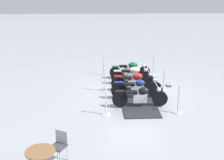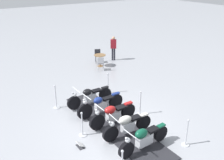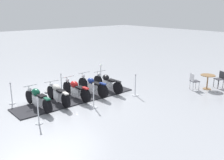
{
  "view_description": "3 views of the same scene",
  "coord_description": "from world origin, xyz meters",
  "px_view_note": "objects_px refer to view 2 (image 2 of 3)",
  "views": [
    {
      "loc": [
        1.63,
        12.59,
        4.75
      ],
      "look_at": [
        1.13,
        1.43,
        1.03
      ],
      "focal_mm": 45.19,
      "sensor_mm": 36.0,
      "label": 1
    },
    {
      "loc": [
        -4.98,
        -7.41,
        5.78
      ],
      "look_at": [
        1.05,
        1.67,
        1.14
      ],
      "focal_mm": 40.74,
      "sensor_mm": 36.0,
      "label": 2
    },
    {
      "loc": [
        10.2,
        -6.34,
        4.26
      ],
      "look_at": [
        1.17,
        1.26,
        0.98
      ],
      "focal_mm": 41.82,
      "sensor_mm": 36.0,
      "label": 3
    }
  ],
  "objects_px": {
    "stanchion_left_mid": "(140,107)",
    "cafe_chair_near_table": "(101,62)",
    "cafe_table": "(100,58)",
    "motorcycle_navy": "(100,104)",
    "stanchion_right_front": "(56,100)",
    "stanchion_right_mid": "(82,128)",
    "motorcycle_black": "(89,96)",
    "info_placard": "(80,146)",
    "motorcycle_cream": "(127,125)",
    "motorcycle_maroon": "(113,114)",
    "cafe_chair_across_table": "(98,55)",
    "motorcycle_forest": "(144,138)",
    "stanchion_left_rear": "(186,136)",
    "bystander_person": "(113,46)",
    "stanchion_left_front": "(108,87)"
  },
  "relations": [
    {
      "from": "motorcycle_maroon",
      "to": "motorcycle_cream",
      "type": "xyz_separation_m",
      "value": [
        -0.0,
        -0.97,
        0.0
      ]
    },
    {
      "from": "info_placard",
      "to": "cafe_chair_near_table",
      "type": "bearing_deg",
      "value": -36.75
    },
    {
      "from": "cafe_chair_across_table",
      "to": "bystander_person",
      "type": "xyz_separation_m",
      "value": [
        1.16,
        -0.2,
        0.48
      ]
    },
    {
      "from": "stanchion_left_mid",
      "to": "cafe_chair_near_table",
      "type": "distance_m",
      "value": 5.75
    },
    {
      "from": "stanchion_left_mid",
      "to": "stanchion_right_mid",
      "type": "relative_size",
      "value": 1.1
    },
    {
      "from": "cafe_table",
      "to": "motorcycle_navy",
      "type": "bearing_deg",
      "value": -120.93
    },
    {
      "from": "stanchion_left_mid",
      "to": "cafe_chair_across_table",
      "type": "height_order",
      "value": "stanchion_left_mid"
    },
    {
      "from": "cafe_table",
      "to": "cafe_chair_across_table",
      "type": "distance_m",
      "value": 0.82
    },
    {
      "from": "motorcycle_black",
      "to": "stanchion_left_mid",
      "type": "bearing_deg",
      "value": 126.87
    },
    {
      "from": "motorcycle_navy",
      "to": "stanchion_left_front",
      "type": "xyz_separation_m",
      "value": [
        1.44,
        1.62,
        -0.16
      ]
    },
    {
      "from": "stanchion_right_mid",
      "to": "info_placard",
      "type": "distance_m",
      "value": 0.75
    },
    {
      "from": "stanchion_right_front",
      "to": "motorcycle_black",
      "type": "bearing_deg",
      "value": -25.01
    },
    {
      "from": "motorcycle_maroon",
      "to": "motorcycle_forest",
      "type": "distance_m",
      "value": 1.94
    },
    {
      "from": "motorcycle_forest",
      "to": "info_placard",
      "type": "bearing_deg",
      "value": -40.2
    },
    {
      "from": "info_placard",
      "to": "cafe_chair_near_table",
      "type": "xyz_separation_m",
      "value": [
        4.6,
        6.16,
        0.49
      ]
    },
    {
      "from": "motorcycle_black",
      "to": "cafe_table",
      "type": "xyz_separation_m",
      "value": [
        3.21,
        4.37,
        0.11
      ]
    },
    {
      "from": "stanchion_right_mid",
      "to": "info_placard",
      "type": "xyz_separation_m",
      "value": [
        -0.4,
        -0.57,
        -0.28
      ]
    },
    {
      "from": "motorcycle_navy",
      "to": "stanchion_right_front",
      "type": "height_order",
      "value": "stanchion_right_front"
    },
    {
      "from": "cafe_table",
      "to": "cafe_chair_across_table",
      "type": "bearing_deg",
      "value": 68.95
    },
    {
      "from": "cafe_table",
      "to": "cafe_chair_near_table",
      "type": "xyz_separation_m",
      "value": [
        -0.39,
        -0.72,
        -0.05
      ]
    },
    {
      "from": "motorcycle_forest",
      "to": "cafe_chair_across_table",
      "type": "height_order",
      "value": "motorcycle_forest"
    },
    {
      "from": "stanchion_right_mid",
      "to": "cafe_chair_near_table",
      "type": "height_order",
      "value": "stanchion_right_mid"
    },
    {
      "from": "stanchion_left_rear",
      "to": "stanchion_right_front",
      "type": "distance_m",
      "value": 5.89
    },
    {
      "from": "motorcycle_navy",
      "to": "stanchion_left_mid",
      "type": "distance_m",
      "value": 1.74
    },
    {
      "from": "stanchion_left_mid",
      "to": "cafe_table",
      "type": "bearing_deg",
      "value": 74.39
    },
    {
      "from": "stanchion_left_mid",
      "to": "stanchion_right_front",
      "type": "xyz_separation_m",
      "value": [
        -2.82,
        2.58,
        0.01
      ]
    },
    {
      "from": "motorcycle_black",
      "to": "cafe_chair_near_table",
      "type": "bearing_deg",
      "value": -127.53
    },
    {
      "from": "cafe_table",
      "to": "stanchion_left_rear",
      "type": "bearing_deg",
      "value": -101.21
    },
    {
      "from": "motorcycle_cream",
      "to": "stanchion_right_front",
      "type": "distance_m",
      "value": 3.81
    },
    {
      "from": "info_placard",
      "to": "cafe_table",
      "type": "xyz_separation_m",
      "value": [
        4.98,
        6.88,
        0.54
      ]
    },
    {
      "from": "motorcycle_black",
      "to": "motorcycle_maroon",
      "type": "height_order",
      "value": "motorcycle_maroon"
    },
    {
      "from": "stanchion_left_mid",
      "to": "motorcycle_cream",
      "type": "bearing_deg",
      "value": -146.12
    },
    {
      "from": "stanchion_left_mid",
      "to": "stanchion_right_mid",
      "type": "bearing_deg",
      "value": 180.0
    },
    {
      "from": "motorcycle_forest",
      "to": "stanchion_left_mid",
      "type": "xyz_separation_m",
      "value": [
        1.45,
        1.94,
        -0.11
      ]
    },
    {
      "from": "motorcycle_maroon",
      "to": "cafe_table",
      "type": "xyz_separation_m",
      "value": [
        3.2,
        6.31,
        0.1
      ]
    },
    {
      "from": "motorcycle_cream",
      "to": "motorcycle_maroon",
      "type": "bearing_deg",
      "value": -87.34
    },
    {
      "from": "motorcycle_black",
      "to": "stanchion_right_mid",
      "type": "distance_m",
      "value": 2.39
    },
    {
      "from": "motorcycle_black",
      "to": "stanchion_left_mid",
      "type": "xyz_separation_m",
      "value": [
        1.44,
        -1.94,
        -0.11
      ]
    },
    {
      "from": "motorcycle_cream",
      "to": "stanchion_right_front",
      "type": "relative_size",
      "value": 1.85
    },
    {
      "from": "motorcycle_black",
      "to": "stanchion_left_rear",
      "type": "xyz_separation_m",
      "value": [
        1.44,
        -4.53,
        -0.11
      ]
    },
    {
      "from": "stanchion_left_front",
      "to": "stanchion_right_front",
      "type": "distance_m",
      "value": 2.82
    },
    {
      "from": "motorcycle_forest",
      "to": "stanchion_left_front",
      "type": "height_order",
      "value": "stanchion_left_front"
    },
    {
      "from": "motorcycle_forest",
      "to": "cafe_table",
      "type": "bearing_deg",
      "value": -113.77
    },
    {
      "from": "motorcycle_maroon",
      "to": "motorcycle_forest",
      "type": "bearing_deg",
      "value": 88.48
    },
    {
      "from": "motorcycle_cream",
      "to": "cafe_chair_near_table",
      "type": "distance_m",
      "value": 7.13
    },
    {
      "from": "stanchion_left_rear",
      "to": "cafe_chair_near_table",
      "type": "relative_size",
      "value": 1.18
    },
    {
      "from": "stanchion_left_front",
      "to": "stanchion_left_rear",
      "type": "relative_size",
      "value": 1.03
    },
    {
      "from": "stanchion_left_mid",
      "to": "info_placard",
      "type": "bearing_deg",
      "value": -169.93
    },
    {
      "from": "motorcycle_black",
      "to": "info_placard",
      "type": "xyz_separation_m",
      "value": [
        -1.78,
        -2.51,
        -0.43
      ]
    },
    {
      "from": "motorcycle_navy",
      "to": "cafe_chair_across_table",
      "type": "distance_m",
      "value": 7.03
    }
  ]
}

